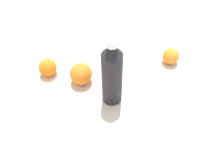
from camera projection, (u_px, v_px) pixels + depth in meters
ground_plane at (117, 104)px, 1.03m from camera, size 2.40×2.40×0.00m
water_bottle at (112, 74)px, 0.94m from camera, size 0.07×0.07×0.28m
orange_0 at (171, 56)px, 1.14m from camera, size 0.07×0.07×0.07m
orange_1 at (48, 68)px, 1.09m from camera, size 0.07×0.07×0.07m
orange_2 at (81, 74)px, 1.06m from camera, size 0.08×0.08×0.08m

